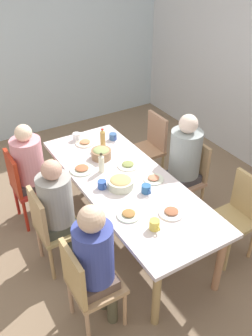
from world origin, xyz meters
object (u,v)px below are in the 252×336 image
(chair_2, at_px, (87,283))
(cup_2, at_px, (102,185))
(person_0, at_px, (57,205))
(cup_0, at_px, (146,189))
(person_5, at_px, (30,165))
(bowl_0, at_px, (121,183))
(plate_3, at_px, (171,212))
(bowl_1, at_px, (101,153))
(chair_1, at_px, (238,213))
(person_2, at_px, (95,258))
(bottle_1, at_px, (101,163))
(cup_3, at_px, (77,137))
(plate_2, at_px, (128,165))
(chair_5, at_px, (25,184))
(person_3, at_px, (184,157))
(chair_3, at_px, (188,174))
(plate_4, at_px, (82,169))
(chair_4, at_px, (150,145))
(dining_table, at_px, (126,186))
(bottle_0, at_px, (103,138))
(chair_0, at_px, (51,226))
(cup_4, at_px, (113,137))
(plate_5, at_px, (153,179))
(plate_1, at_px, (85,143))
(plate_0, at_px, (129,214))
(cup_1, at_px, (155,225))

(chair_2, relative_size, cup_2, 7.40)
(chair_2, height_order, cup_2, chair_2)
(person_0, height_order, cup_0, person_0)
(chair_2, relative_size, person_5, 0.75)
(bowl_0, bearing_deg, person_5, -143.07)
(plate_3, relative_size, bowl_1, 1.04)
(chair_1, distance_m, person_2, 1.58)
(person_2, relative_size, bottle_1, 5.73)
(cup_3, bearing_deg, bowl_1, 7.42)
(person_5, height_order, plate_2, person_5)
(chair_5, relative_size, person_5, 0.75)
(chair_2, distance_m, person_3, 1.76)
(chair_5, bearing_deg, person_3, 63.70)
(bottle_1, bearing_deg, chair_3, 74.72)
(plate_4, relative_size, cup_0, 2.04)
(person_0, distance_m, person_2, 0.77)
(chair_4, bearing_deg, bowl_1, -72.19)
(bottle_1, bearing_deg, chair_5, -126.47)
(dining_table, relative_size, chair_3, 2.57)
(plate_2, bearing_deg, chair_4, 129.66)
(dining_table, distance_m, plate_2, 0.28)
(dining_table, bearing_deg, person_2, -43.62)
(chair_1, xyz_separation_m, person_5, (-1.54, -1.56, 0.21))
(cup_0, distance_m, bottle_0, 0.99)
(chair_0, relative_size, bottle_0, 3.98)
(plate_2, distance_m, cup_3, 0.82)
(chair_5, height_order, cup_4, chair_5)
(chair_0, relative_size, chair_5, 1.00)
(plate_4, relative_size, bottle_1, 1.17)
(cup_2, distance_m, bottle_0, 0.80)
(person_2, xyz_separation_m, plate_5, (-0.64, 0.98, -0.01))
(dining_table, distance_m, cup_3, 1.01)
(person_0, distance_m, plate_1, 1.12)
(person_5, relative_size, cup_4, 9.66)
(person_2, height_order, person_5, person_2)
(dining_table, xyz_separation_m, plate_5, (0.13, 0.24, 0.09))
(plate_5, distance_m, bottle_0, 0.86)
(cup_2, bearing_deg, plate_3, 28.48)
(person_0, relative_size, plate_5, 5.90)
(dining_table, relative_size, person_3, 1.83)
(plate_0, height_order, cup_1, cup_1)
(plate_0, bearing_deg, chair_0, -129.13)
(person_0, relative_size, cup_0, 9.66)
(chair_0, relative_size, plate_0, 4.22)
(bowl_1, height_order, cup_2, bowl_1)
(person_0, xyz_separation_m, person_2, (0.77, -0.00, 0.03))
(chair_5, height_order, plate_4, chair_5)
(person_5, relative_size, bowl_1, 5.50)
(plate_5, bearing_deg, cup_2, -105.89)
(dining_table, bearing_deg, plate_0, -28.37)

